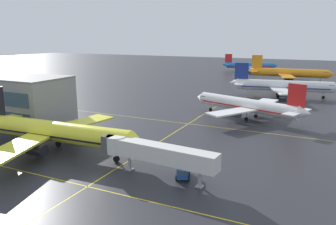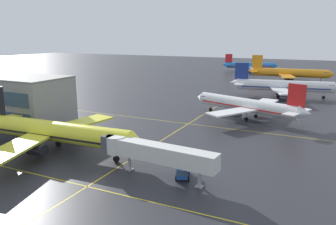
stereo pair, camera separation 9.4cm
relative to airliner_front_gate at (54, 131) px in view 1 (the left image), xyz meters
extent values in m
plane|color=#28282D|center=(15.67, -7.63, -4.16)|extent=(600.00, 600.00, 0.00)
cylinder|color=yellow|center=(0.55, 0.03, 0.07)|extent=(33.17, 5.46, 3.92)
cone|color=yellow|center=(18.39, 0.86, 0.07)|extent=(2.86, 3.96, 3.84)
cube|color=yellow|center=(-15.57, 2.37, 0.49)|extent=(3.55, 5.51, 0.25)
cube|color=yellow|center=(-0.07, -8.78, -0.55)|extent=(9.11, 16.33, 0.41)
cube|color=yellow|center=(-0.89, 8.74, -0.55)|extent=(7.80, 16.14, 0.41)
cylinder|color=black|center=(1.01, -5.32, -1.89)|extent=(3.61, 2.33, 2.17)
cylinder|color=black|center=(0.51, 5.40, -1.89)|extent=(3.61, 2.33, 2.17)
cube|color=#385166|center=(16.01, 0.75, 0.64)|extent=(2.02, 3.69, 0.72)
cube|color=black|center=(0.55, 0.03, -0.42)|extent=(30.53, 5.38, 0.37)
cylinder|color=#99999E|center=(13.95, 0.65, -2.46)|extent=(0.29, 0.29, 1.70)
cylinder|color=black|center=(13.95, 0.65, -3.59)|extent=(1.16, 0.52, 1.14)
cylinder|color=#99999E|center=(-1.38, -2.75, -2.46)|extent=(0.29, 0.29, 1.70)
cylinder|color=black|center=(-1.38, -2.75, -3.59)|extent=(1.16, 0.52, 1.14)
cylinder|color=#99999E|center=(-1.63, 2.61, -2.46)|extent=(0.29, 0.29, 1.70)
cylinder|color=black|center=(-1.63, 2.61, -3.59)|extent=(1.16, 0.52, 1.14)
cylinder|color=white|center=(27.60, 43.16, -0.36)|extent=(29.13, 13.29, 3.52)
cone|color=white|center=(12.49, 48.55, -0.36)|extent=(3.43, 4.06, 3.45)
cone|color=white|center=(42.98, 37.67, 0.02)|extent=(3.92, 4.15, 3.35)
cube|color=red|center=(40.70, 38.48, 4.00)|extent=(4.30, 1.81, 5.56)
cube|color=white|center=(42.08, 40.95, 0.02)|extent=(4.42, 5.54, 0.22)
cube|color=white|center=(40.21, 35.70, 0.02)|extent=(4.42, 5.54, 0.22)
cube|color=white|center=(31.13, 50.27, -0.91)|extent=(6.63, 14.43, 0.37)
cube|color=white|center=(25.83, 35.42, -0.91)|extent=(11.40, 14.37, 0.37)
cylinder|color=#4C4C51|center=(29.05, 47.76, -2.12)|extent=(3.62, 2.89, 1.95)
cylinder|color=#4C4C51|center=(25.81, 38.68, -2.12)|extent=(3.62, 2.89, 1.95)
cube|color=#385166|center=(14.50, 47.83, 0.15)|extent=(2.66, 3.61, 0.65)
cube|color=red|center=(27.60, 43.16, -0.80)|extent=(26.91, 12.53, 0.33)
cylinder|color=#99999E|center=(16.25, 47.21, -2.63)|extent=(0.26, 0.26, 1.53)
cylinder|color=black|center=(16.25, 47.21, -3.65)|extent=(1.10, 0.74, 1.02)
cylinder|color=#99999E|center=(30.16, 44.80, -2.63)|extent=(0.26, 0.26, 1.53)
cylinder|color=black|center=(30.16, 44.80, -3.65)|extent=(1.10, 0.74, 1.02)
cylinder|color=#99999E|center=(28.54, 40.26, -2.63)|extent=(0.26, 0.26, 1.53)
cylinder|color=black|center=(28.54, 40.26, -3.65)|extent=(1.10, 0.74, 1.02)
cylinder|color=white|center=(33.16, 81.58, 0.12)|extent=(33.57, 9.70, 3.97)
cone|color=white|center=(15.08, 78.40, 0.54)|extent=(3.94, 4.29, 3.77)
cube|color=navy|center=(17.75, 78.87, 5.02)|extent=(5.00, 1.24, 6.26)
cube|color=white|center=(17.78, 75.69, 0.54)|extent=(4.23, 5.92, 0.25)
cube|color=white|center=(16.69, 81.86, 0.54)|extent=(4.23, 5.92, 0.25)
cube|color=white|center=(33.67, 72.67, -0.51)|extent=(10.89, 16.54, 0.42)
cube|color=white|center=(30.60, 90.14, -0.51)|extent=(5.97, 15.83, 0.42)
cylinder|color=navy|center=(34.31, 76.28, -1.86)|extent=(3.87, 2.77, 2.19)
cylinder|color=navy|center=(32.43, 86.96, -1.86)|extent=(3.87, 2.77, 2.19)
cube|color=#385166|center=(48.58, 84.30, 0.69)|extent=(2.48, 3.92, 0.73)
cube|color=navy|center=(33.16, 81.58, -0.38)|extent=(30.95, 9.28, 0.38)
cylinder|color=#99999E|center=(46.52, 83.94, -2.44)|extent=(0.29, 0.29, 1.72)
cylinder|color=black|center=(46.52, 83.94, -3.58)|extent=(1.21, 0.66, 1.15)
cylinder|color=#99999E|center=(31.58, 78.55, -2.44)|extent=(0.29, 0.29, 1.72)
cylinder|color=black|center=(31.58, 78.55, -3.58)|extent=(1.21, 0.66, 1.15)
cylinder|color=#99999E|center=(30.64, 83.89, -2.44)|extent=(0.29, 0.29, 1.72)
cylinder|color=black|center=(30.64, 83.89, -3.58)|extent=(1.21, 0.66, 1.15)
cylinder|color=orange|center=(30.51, 127.10, 0.25)|extent=(34.56, 6.12, 4.08)
cone|color=orange|center=(49.07, 128.20, 0.25)|extent=(3.03, 4.16, 4.00)
cone|color=orange|center=(11.64, 125.98, 0.68)|extent=(3.66, 4.08, 3.88)
cube|color=orange|center=(14.43, 126.14, 5.30)|extent=(5.17, 0.69, 6.45)
cube|color=orange|center=(14.08, 122.89, 0.68)|extent=(3.76, 5.78, 0.26)
cube|color=orange|center=(13.70, 129.33, 0.68)|extent=(3.76, 5.78, 0.26)
cube|color=orange|center=(29.98, 117.92, -0.40)|extent=(9.67, 17.02, 0.43)
cube|color=orange|center=(28.90, 136.15, -0.40)|extent=(7.93, 16.77, 0.43)
cylinder|color=#333338|center=(31.06, 121.54, -1.79)|extent=(3.78, 2.47, 2.26)
cylinder|color=#333338|center=(30.40, 132.69, -1.79)|extent=(3.78, 2.47, 2.26)
cube|color=#385166|center=(46.60, 128.06, 0.84)|extent=(2.15, 3.86, 0.75)
cube|color=orange|center=(30.51, 127.10, -0.26)|extent=(31.81, 6.00, 0.39)
cylinder|color=#99999E|center=(44.46, 127.93, -2.39)|extent=(0.30, 0.30, 1.77)
cylinder|color=black|center=(44.46, 127.93, -3.57)|extent=(1.21, 0.55, 1.18)
cylinder|color=#99999E|center=(28.54, 124.18, -2.39)|extent=(0.30, 0.30, 1.77)
cylinder|color=black|center=(28.54, 124.18, -3.57)|extent=(1.21, 0.55, 1.18)
cylinder|color=#99999E|center=(28.20, 129.76, -2.39)|extent=(0.30, 0.30, 1.77)
cylinder|color=black|center=(28.20, 129.76, -3.57)|extent=(1.21, 0.55, 1.18)
cylinder|color=blue|center=(2.35, 168.37, -0.39)|extent=(28.89, 12.98, 3.49)
cone|color=blue|center=(17.34, 173.61, -0.39)|extent=(3.38, 4.02, 3.42)
cone|color=blue|center=(-12.91, 163.04, -0.03)|extent=(3.87, 4.10, 3.31)
cube|color=red|center=(-10.66, 163.83, 3.92)|extent=(4.27, 1.77, 5.51)
cube|color=blue|center=(-10.18, 161.08, -0.03)|extent=(4.35, 5.48, 0.22)
cube|color=blue|center=(-12.00, 166.28, -0.03)|extent=(4.35, 5.48, 0.22)
cube|color=blue|center=(4.05, 160.70, -0.94)|extent=(11.23, 14.25, 0.37)
cube|color=blue|center=(-1.09, 175.44, -0.94)|extent=(6.47, 14.26, 0.37)
cylinder|color=blue|center=(4.09, 163.93, -2.14)|extent=(3.58, 2.85, 1.93)
cylinder|color=blue|center=(0.95, 172.94, -2.14)|extent=(3.58, 2.85, 1.93)
cube|color=#385166|center=(15.35, 172.91, 0.11)|extent=(2.62, 3.58, 0.64)
cube|color=red|center=(2.35, 168.37, -0.83)|extent=(26.68, 12.24, 0.33)
cylinder|color=#99999E|center=(13.61, 172.31, -2.64)|extent=(0.26, 0.26, 1.51)
cylinder|color=black|center=(13.61, 172.31, -3.65)|extent=(1.09, 0.72, 1.01)
cylinder|color=#99999E|center=(1.40, 165.51, -2.64)|extent=(0.26, 0.26, 1.51)
cylinder|color=black|center=(1.40, 165.51, -3.65)|extent=(1.09, 0.72, 1.01)
cylinder|color=#99999E|center=(-0.17, 170.02, -2.64)|extent=(0.26, 0.26, 1.51)
cylinder|color=black|center=(-0.17, 170.02, -3.65)|extent=(1.09, 0.72, 1.01)
cube|color=yellow|center=(15.67, -9.63, -4.15)|extent=(139.97, 0.20, 0.01)
cube|color=yellow|center=(15.67, 30.90, -4.15)|extent=(139.97, 0.20, 0.01)
cube|color=yellow|center=(15.67, 10.64, -4.15)|extent=(0.20, 89.17, 0.01)
cube|color=#1E4793|center=(27.16, 0.31, -2.91)|extent=(2.82, 3.47, 1.70)
cube|color=#1E4793|center=(27.83, -1.52, -3.06)|extent=(2.14, 1.84, 1.40)
cube|color=#385166|center=(28.00, -1.99, -2.71)|extent=(1.63, 0.89, 0.70)
cylinder|color=black|center=(26.92, -1.81, -3.76)|extent=(0.54, 0.85, 0.80)
cylinder|color=black|center=(28.70, -1.15, -3.76)|extent=(0.54, 0.85, 0.80)
cylinder|color=black|center=(26.02, 0.63, -3.76)|extent=(0.54, 0.85, 0.80)
cylinder|color=black|center=(27.81, 1.29, -3.76)|extent=(0.54, 0.85, 0.80)
cube|color=silver|center=(24.55, -1.92, -0.06)|extent=(18.72, 4.19, 2.70)
cylinder|color=silver|center=(15.31, -1.17, -0.06)|extent=(3.38, 3.38, 2.97)
cube|color=#47474C|center=(14.01, -1.07, -0.06)|extent=(1.83, 3.09, 2.97)
cylinder|color=#99999E|center=(18.08, -1.40, -2.11)|extent=(0.56, 0.56, 4.10)
cube|color=#99999E|center=(18.08, -1.40, -4.06)|extent=(1.19, 1.19, 0.20)
cylinder|color=#99999E|center=(31.03, -2.45, -2.11)|extent=(0.56, 0.56, 4.10)
cube|color=#99999E|center=(31.03, -2.45, -4.06)|extent=(1.19, 1.19, 0.20)
camera|label=1|loc=(46.57, -46.12, 18.09)|focal=35.46mm
camera|label=2|loc=(46.66, -46.08, 18.09)|focal=35.46mm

